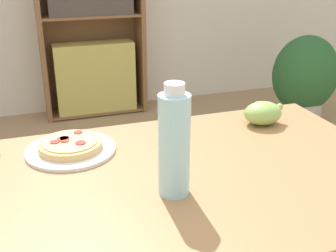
% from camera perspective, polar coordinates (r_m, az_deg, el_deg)
% --- Properties ---
extents(dining_table, '(1.18, 0.74, 0.76)m').
position_cam_1_polar(dining_table, '(1.14, 1.71, -11.59)').
color(dining_table, '#A37549').
rests_on(dining_table, ground_plane).
extents(pizza_on_plate, '(0.25, 0.25, 0.04)m').
position_cam_1_polar(pizza_on_plate, '(1.22, -13.05, -2.79)').
color(pizza_on_plate, white).
rests_on(pizza_on_plate, dining_table).
extents(grape_bunch, '(0.14, 0.11, 0.08)m').
position_cam_1_polar(grape_bunch, '(1.40, 12.69, 1.71)').
color(grape_bunch, '#93BC5B').
rests_on(grape_bunch, dining_table).
extents(drink_bottle, '(0.07, 0.07, 0.27)m').
position_cam_1_polar(drink_bottle, '(0.94, 0.83, -2.40)').
color(drink_bottle, '#A3DBEA').
rests_on(drink_bottle, dining_table).
extents(bookshelf, '(0.83, 0.28, 1.63)m').
position_cam_1_polar(bookshelf, '(3.51, -10.36, 13.33)').
color(bookshelf, brown).
rests_on(bookshelf, ground_plane).
extents(potted_plant_floor, '(0.52, 0.44, 0.71)m').
position_cam_1_polar(potted_plant_floor, '(3.43, 18.02, 6.03)').
color(potted_plant_floor, '#BCB2A3').
rests_on(potted_plant_floor, ground_plane).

